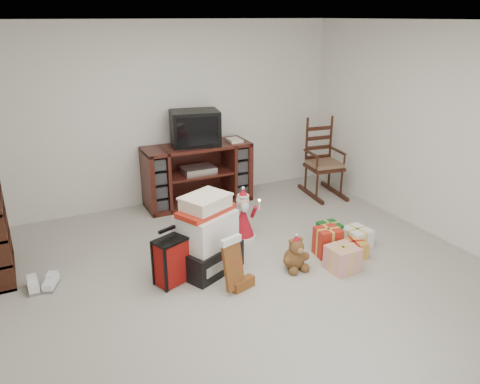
# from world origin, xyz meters

# --- Properties ---
(room) EXTENTS (5.01, 5.01, 2.51)m
(room) POSITION_xyz_m (0.00, 0.00, 1.25)
(room) COLOR #B1AEA3
(room) RESTS_ON ground
(tv_stand) EXTENTS (1.51, 0.55, 0.86)m
(tv_stand) POSITION_xyz_m (0.28, 2.20, 0.43)
(tv_stand) COLOR #411612
(tv_stand) RESTS_ON floor
(rocking_chair) EXTENTS (0.57, 0.84, 1.19)m
(rocking_chair) POSITION_xyz_m (2.09, 1.74, 0.41)
(rocking_chair) COLOR #3C1A10
(rocking_chair) RESTS_ON floor
(gift_pile) EXTENTS (0.79, 0.71, 0.82)m
(gift_pile) POSITION_xyz_m (-0.34, 0.38, 0.36)
(gift_pile) COLOR black
(gift_pile) RESTS_ON floor
(red_suitcase) EXTENTS (0.42, 0.32, 0.58)m
(red_suitcase) POSITION_xyz_m (-0.72, 0.30, 0.25)
(red_suitcase) COLOR maroon
(red_suitcase) RESTS_ON floor
(stocking) EXTENTS (0.29, 0.19, 0.58)m
(stocking) POSITION_xyz_m (-0.27, -0.11, 0.29)
(stocking) COLOR #0C6D18
(stocking) RESTS_ON floor
(teddy_bear) EXTENTS (0.24, 0.21, 0.36)m
(teddy_bear) POSITION_xyz_m (0.50, -0.02, 0.16)
(teddy_bear) COLOR brown
(teddy_bear) RESTS_ON floor
(santa_figurine) EXTENTS (0.32, 0.30, 0.65)m
(santa_figurine) POSITION_xyz_m (0.35, 0.89, 0.25)
(santa_figurine) COLOR #A5111F
(santa_figurine) RESTS_ON floor
(mrs_claus_figurine) EXTENTS (0.26, 0.25, 0.54)m
(mrs_claus_figurine) POSITION_xyz_m (-0.64, 0.55, 0.21)
(mrs_claus_figurine) COLOR #A5111F
(mrs_claus_figurine) RESTS_ON floor
(sneaker_pair) EXTENTS (0.32, 0.28, 0.09)m
(sneaker_pair) POSITION_xyz_m (-1.95, 0.76, 0.05)
(sneaker_pair) COLOR white
(sneaker_pair) RESTS_ON floor
(gift_cluster) EXTENTS (0.75, 0.85, 0.26)m
(gift_cluster) POSITION_xyz_m (1.18, 0.04, 0.13)
(gift_cluster) COLOR red
(gift_cluster) RESTS_ON floor
(crt_television) EXTENTS (0.73, 0.59, 0.48)m
(crt_television) POSITION_xyz_m (0.27, 2.22, 1.10)
(crt_television) COLOR black
(crt_television) RESTS_ON tv_stand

